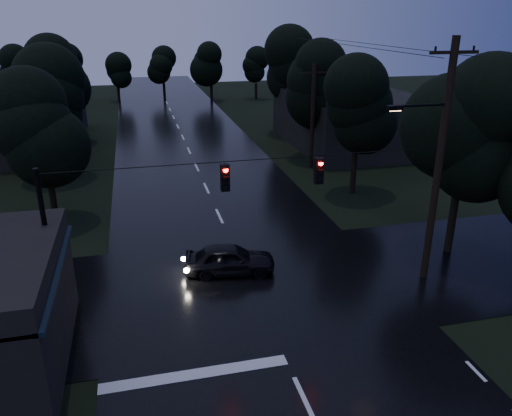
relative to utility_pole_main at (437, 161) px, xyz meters
name	(u,v)px	position (x,y,z in m)	size (l,w,h in m)	color
main_road	(197,167)	(-7.41, 19.00, -5.26)	(12.00, 120.00, 0.02)	black
cross_street	(252,286)	(-7.41, 1.00, -5.26)	(60.00, 9.00, 0.02)	black
building_far_right	(350,119)	(6.59, 23.00, -3.06)	(10.00, 14.00, 4.40)	black
building_far_left	(16,118)	(-21.41, 29.00, -2.76)	(10.00, 16.00, 5.00)	black
utility_pole_main	(437,161)	(0.00, 0.00, 0.00)	(3.50, 0.30, 10.00)	black
utility_pole_far	(313,116)	(0.89, 17.00, -1.38)	(2.00, 0.30, 7.50)	black
anchor_pole_left	(49,251)	(-14.91, 0.00, -2.26)	(0.18, 0.18, 6.00)	black
span_signals	(272,173)	(-6.85, -0.01, -0.01)	(15.00, 0.37, 1.12)	black
tree_corner_near	(466,129)	(2.59, 2.00, 0.74)	(4.48, 4.48, 9.44)	black
tree_left_a	(42,126)	(-16.41, 11.00, -0.02)	(3.92, 3.92, 8.26)	black
tree_left_b	(49,96)	(-17.01, 19.00, 0.36)	(4.20, 4.20, 8.85)	black
tree_left_c	(58,74)	(-17.61, 29.00, 0.74)	(4.48, 4.48, 9.44)	black
tree_right_a	(358,105)	(1.59, 11.00, 0.36)	(4.20, 4.20, 8.85)	black
tree_right_b	(321,82)	(2.19, 19.00, 0.74)	(4.48, 4.48, 9.44)	black
tree_right_c	(289,64)	(2.79, 29.00, 1.11)	(4.76, 4.76, 10.03)	black
car	(230,259)	(-8.06, 2.36, -4.59)	(1.58, 3.94, 1.34)	black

